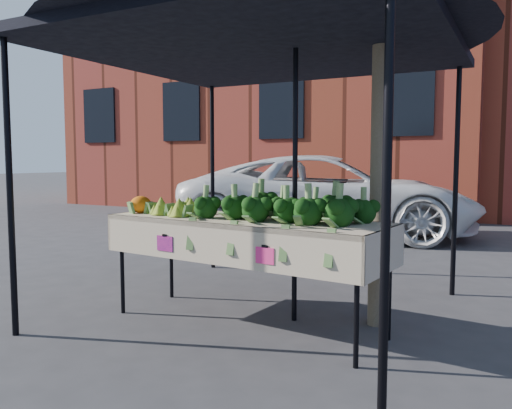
# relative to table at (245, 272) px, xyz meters

# --- Properties ---
(ground) EXTENTS (90.00, 90.00, 0.00)m
(ground) POSITION_rel_table_xyz_m (0.15, -0.06, -0.45)
(ground) COLOR #323234
(table) EXTENTS (2.47, 1.04, 0.90)m
(table) POSITION_rel_table_xyz_m (0.00, 0.00, 0.00)
(table) COLOR beige
(table) RESTS_ON ground
(canopy) EXTENTS (3.16, 3.16, 2.74)m
(canopy) POSITION_rel_table_xyz_m (-0.04, 0.40, 0.92)
(canopy) COLOR black
(canopy) RESTS_ON ground
(broccoli_heap) EXTENTS (1.49, 0.59, 0.28)m
(broccoli_heap) POSITION_rel_table_xyz_m (0.33, 0.03, 0.59)
(broccoli_heap) COLOR black
(broccoli_heap) RESTS_ON table
(romanesco_cluster) EXTENTS (0.45, 0.59, 0.22)m
(romanesco_cluster) POSITION_rel_table_xyz_m (-0.66, 0.04, 0.56)
(romanesco_cluster) COLOR #91A52A
(romanesco_cluster) RESTS_ON table
(cauliflower_pair) EXTENTS (0.22, 0.22, 0.19)m
(cauliflower_pair) POSITION_rel_table_xyz_m (-1.05, -0.05, 0.55)
(cauliflower_pair) COLOR orange
(cauliflower_pair) RESTS_ON table
(vehicle) EXTENTS (2.10, 2.75, 5.28)m
(vehicle) POSITION_rel_table_xyz_m (-1.14, 5.19, 2.19)
(vehicle) COLOR white
(vehicle) RESTS_ON ground
(street_tree) EXTENTS (2.36, 2.36, 4.66)m
(street_tree) POSITION_rel_table_xyz_m (0.97, 0.54, 1.88)
(street_tree) COLOR #1E4C14
(street_tree) RESTS_ON ground
(building_left) EXTENTS (12.00, 8.00, 9.00)m
(building_left) POSITION_rel_table_xyz_m (-4.85, 11.94, 4.05)
(building_left) COLOR maroon
(building_left) RESTS_ON ground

